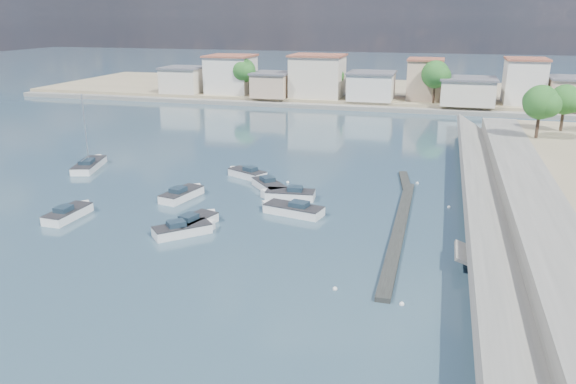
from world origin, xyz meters
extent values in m
plane|color=#293F53|center=(0.00, 40.00, 0.00)|extent=(400.00, 400.00, 0.00)
cube|color=slate|center=(18.50, 13.00, 0.90)|extent=(5.00, 90.00, 1.80)
cube|color=slate|center=(14.15, 13.00, 0.90)|extent=(4.17, 90.00, 2.86)
cube|color=slate|center=(14.00, 4.00, 0.40)|extent=(5.31, 3.50, 1.94)
cube|color=black|center=(7.00, 10.00, 0.17)|extent=(1.00, 26.00, 0.35)
cube|color=black|center=(6.50, 24.00, 0.15)|extent=(2.00, 8.05, 0.30)
cube|color=gray|center=(0.00, 92.00, 0.70)|extent=(160.00, 40.00, 1.40)
cube|color=slate|center=(0.00, 71.00, 0.40)|extent=(160.00, 2.50, 0.80)
cube|color=beige|center=(-44.00, 76.00, 3.90)|extent=(8.00, 8.00, 5.00)
cube|color=#595960|center=(-44.00, 76.00, 6.58)|extent=(8.48, 8.48, 0.35)
cube|color=silver|center=(-34.00, 78.00, 5.15)|extent=(9.00, 9.00, 7.50)
cube|color=#99513D|center=(-34.00, 78.00, 9.08)|extent=(9.54, 9.54, 0.35)
cube|color=#CAAA8B|center=(-24.00, 75.00, 3.65)|extent=(7.00, 8.00, 4.50)
cube|color=#595960|center=(-24.00, 75.00, 6.08)|extent=(7.42, 8.48, 0.35)
cube|color=beige|center=(-15.00, 77.00, 5.40)|extent=(10.00, 9.00, 8.00)
cube|color=#99513D|center=(-15.00, 77.00, 9.58)|extent=(10.60, 9.54, 0.35)
cube|color=silver|center=(-4.00, 76.00, 3.90)|extent=(8.50, 8.50, 5.00)
cube|color=#595960|center=(-4.00, 76.00, 6.58)|extent=(9.01, 9.01, 0.35)
cube|color=#CAAA8B|center=(6.00, 79.00, 5.15)|extent=(6.50, 7.50, 7.50)
cube|color=#99513D|center=(6.00, 79.00, 9.08)|extent=(6.89, 7.95, 0.35)
cube|color=beige|center=(14.00, 75.00, 3.65)|extent=(9.50, 9.00, 4.50)
cube|color=#595960|center=(14.00, 75.00, 6.08)|extent=(10.07, 9.54, 0.35)
cube|color=silver|center=(24.00, 78.00, 5.40)|extent=(7.00, 8.00, 8.00)
cube|color=#99513D|center=(24.00, 78.00, 9.58)|extent=(7.42, 8.48, 0.35)
cube|color=#CAAA8B|center=(32.00, 76.00, 3.90)|extent=(8.00, 9.00, 5.00)
cube|color=#595960|center=(32.00, 76.00, 6.58)|extent=(8.48, 9.54, 0.35)
cylinder|color=#38281E|center=(-30.00, 75.00, 3.09)|extent=(0.44, 0.44, 3.38)
sphere|color=#1C551D|center=(-30.00, 75.00, 6.43)|extent=(4.80, 4.80, 4.80)
sphere|color=#1C551D|center=(-29.10, 74.40, 6.20)|extent=(3.60, 3.60, 3.60)
sphere|color=#1C551D|center=(-30.75, 75.45, 6.58)|extent=(3.30, 3.30, 3.30)
cylinder|color=#38281E|center=(-12.00, 78.00, 2.86)|extent=(0.44, 0.44, 2.93)
sphere|color=#1C551D|center=(-12.00, 78.00, 5.75)|extent=(4.16, 4.16, 4.16)
sphere|color=#1C551D|center=(-11.22, 77.48, 5.56)|extent=(3.12, 3.12, 3.12)
sphere|color=#1C551D|center=(-12.65, 78.39, 5.88)|extent=(2.86, 2.86, 2.86)
cylinder|color=#38281E|center=(8.00, 74.00, 3.20)|extent=(0.44, 0.44, 3.60)
sphere|color=#1C551D|center=(8.00, 74.00, 6.76)|extent=(5.12, 5.12, 5.12)
sphere|color=#1C551D|center=(8.96, 73.36, 6.52)|extent=(3.84, 3.84, 3.84)
sphere|color=#1C551D|center=(7.20, 74.48, 6.92)|extent=(3.52, 3.52, 3.52)
cylinder|color=#38281E|center=(24.00, 77.00, 2.97)|extent=(0.44, 0.44, 3.15)
sphere|color=#1C551D|center=(24.00, 77.00, 6.09)|extent=(4.48, 4.48, 4.48)
sphere|color=#1C551D|center=(24.84, 76.44, 5.88)|extent=(3.36, 3.36, 3.36)
sphere|color=#1C551D|center=(23.30, 77.42, 6.23)|extent=(3.08, 3.08, 3.08)
cylinder|color=#38281E|center=(22.00, 44.00, 3.38)|extent=(0.44, 0.44, 3.15)
sphere|color=#1C551D|center=(22.00, 44.00, 6.49)|extent=(4.48, 4.48, 4.48)
sphere|color=#1C551D|center=(22.84, 43.44, 6.28)|extent=(3.36, 3.36, 3.36)
sphere|color=#1C551D|center=(21.30, 44.42, 6.63)|extent=(3.08, 3.08, 3.08)
cylinder|color=#38281E|center=(26.00, 50.00, 3.26)|extent=(0.44, 0.44, 2.93)
sphere|color=#1C551D|center=(26.00, 50.00, 6.15)|extent=(4.16, 4.16, 4.16)
sphere|color=#1C551D|center=(26.78, 49.48, 5.96)|extent=(3.12, 3.12, 3.12)
sphere|color=#1C551D|center=(25.35, 50.39, 6.29)|extent=(2.86, 2.86, 2.86)
cube|color=white|center=(-21.83, 5.10, 0.30)|extent=(2.05, 4.87, 1.00)
cube|color=white|center=(-21.76, 7.17, 0.30)|extent=(1.88, 1.88, 1.00)
cube|color=#262628|center=(-21.83, 5.10, 0.80)|extent=(2.09, 4.87, 0.08)
cube|color=#1E2F3C|center=(-21.84, 4.62, 1.04)|extent=(1.22, 1.48, 0.48)
cube|color=white|center=(-10.13, 6.01, 0.30)|extent=(3.18, 5.06, 1.00)
cube|color=white|center=(-9.55, 7.93, 0.30)|extent=(1.82, 1.82, 1.00)
cube|color=#262628|center=(-10.13, 6.01, 0.80)|extent=(3.22, 5.07, 0.08)
cube|color=#1E2F3C|center=(-10.26, 5.56, 1.04)|extent=(1.54, 1.69, 0.48)
cube|color=white|center=(-2.62, 11.51, 0.30)|extent=(5.67, 3.13, 1.00)
cube|color=white|center=(-4.88, 12.00, 0.30)|extent=(1.99, 1.99, 1.00)
cube|color=#262628|center=(-2.62, 11.51, 0.80)|extent=(5.68, 3.17, 0.08)
cube|color=#1E2F3C|center=(-2.10, 11.40, 1.04)|extent=(1.84, 1.58, 0.48)
cube|color=white|center=(-4.11, 15.78, 0.30)|extent=(4.95, 2.43, 1.00)
cube|color=white|center=(-6.14, 15.57, 0.30)|extent=(1.94, 1.94, 1.00)
cube|color=#262628|center=(-4.11, 15.78, 0.80)|extent=(4.96, 2.47, 0.08)
cube|color=#1E2F3C|center=(-3.64, 15.83, 1.04)|extent=(1.55, 1.35, 0.48)
cube|color=white|center=(-14.49, 12.94, 0.30)|extent=(2.93, 5.18, 1.00)
cube|color=white|center=(-14.04, 14.98, 0.30)|extent=(1.89, 1.89, 1.00)
cube|color=#262628|center=(-14.49, 12.94, 0.80)|extent=(2.96, 5.19, 0.08)
cube|color=#1E2F3C|center=(-14.59, 12.46, 1.04)|extent=(1.48, 1.69, 0.48)
cube|color=white|center=(-10.73, 21.86, 0.30)|extent=(4.79, 3.55, 1.00)
cube|color=white|center=(-12.45, 22.69, 0.30)|extent=(1.60, 1.60, 1.00)
cube|color=#262628|center=(-10.73, 21.86, 0.80)|extent=(4.81, 3.58, 0.08)
cube|color=#1E2F3C|center=(-10.33, 21.66, 1.04)|extent=(1.69, 1.58, 0.48)
cube|color=white|center=(-6.98, 18.03, 0.30)|extent=(4.76, 5.09, 1.00)
cube|color=white|center=(-5.55, 16.37, 0.30)|extent=(1.45, 1.45, 1.00)
cube|color=#262628|center=(-6.98, 18.03, 0.80)|extent=(4.78, 5.11, 0.08)
cube|color=#1E2F3C|center=(-7.31, 18.41, 1.04)|extent=(1.89, 1.93, 0.48)
cube|color=white|center=(-10.26, 4.23, 0.30)|extent=(4.64, 4.55, 1.00)
cube|color=white|center=(-8.81, 5.61, 0.30)|extent=(1.32, 1.32, 1.00)
cube|color=#262628|center=(-10.26, 4.23, 0.80)|extent=(4.66, 4.58, 0.08)
cube|color=#1E2F3C|center=(-10.60, 3.90, 1.04)|extent=(1.80, 1.79, 0.48)
cube|color=white|center=(-29.96, 20.36, 0.30)|extent=(3.90, 6.95, 1.00)
cube|color=white|center=(-30.75, 23.16, 0.30)|extent=(2.12, 2.12, 1.00)
cube|color=#262628|center=(-29.96, 20.36, 0.80)|extent=(3.94, 6.96, 0.08)
cube|color=#1E2F3C|center=(-29.78, 19.73, 1.04)|extent=(1.85, 2.28, 0.48)
cylinder|color=silver|center=(-29.96, 20.36, 4.80)|extent=(0.12, 0.12, 8.00)
cylinder|color=silver|center=(-29.64, 19.21, 1.50)|extent=(0.73, 2.33, 0.08)
sphere|color=white|center=(8.21, -2.91, 0.05)|extent=(0.32, 0.32, 0.32)
sphere|color=white|center=(11.05, 17.09, 0.05)|extent=(0.32, 0.32, 0.32)
sphere|color=white|center=(3.77, -2.00, 0.05)|extent=(0.32, 0.32, 0.32)
sphere|color=white|center=(7.75, 24.35, 0.05)|extent=(0.32, 0.32, 0.32)
sphere|color=white|center=(-5.81, 20.94, 0.05)|extent=(0.32, 0.32, 0.32)
sphere|color=white|center=(12.71, 30.97, 0.05)|extent=(0.32, 0.32, 0.32)
camera|label=1|loc=(9.64, -35.11, 17.45)|focal=35.00mm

